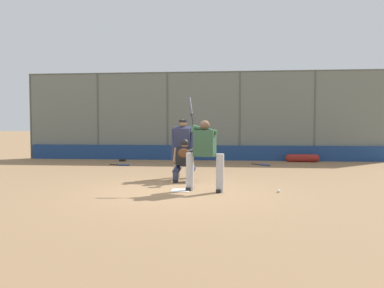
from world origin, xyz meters
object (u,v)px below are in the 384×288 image
Objects in this scene: spare_bat_near_backstop at (263,165)px; equipment_bag_dugout_side at (302,158)px; batter_at_plate at (204,153)px; catcher_behind_plate at (184,160)px; baseball_loose at (279,191)px; umpire_home at (183,147)px; spare_bat_by_padding at (122,165)px; fielding_glove_on_dirt at (122,160)px.

equipment_bag_dugout_side reaches higher than spare_bat_near_backstop.
batter_at_plate is 3.29× the size of spare_bat_near_backstop.
catcher_behind_plate is 2.80m from baseball_loose.
umpire_home is (0.76, -2.11, 0.01)m from batter_at_plate.
spare_bat_by_padding is 7.30m from baseball_loose.
spare_bat_near_backstop is (-2.62, -3.59, -0.88)m from umpire_home.
batter_at_plate is 1.91m from baseball_loose.
spare_bat_near_backstop is at bearing 11.74° from spare_bat_by_padding.
baseball_loose is at bearing 146.17° from umpire_home.
spare_bat_near_backstop is 9.12× the size of baseball_loose.
spare_bat_by_padding is at bearing -135.44° from spare_bat_near_backstop.
batter_at_plate is 7.33× the size of fielding_glove_on_dirt.
umpire_home is at bearing 123.89° from fielding_glove_on_dirt.
umpire_home is 6.82m from equipment_bag_dugout_side.
catcher_behind_plate reaches higher than fielding_glove_on_dirt.
spare_bat_by_padding is at bearing -49.08° from catcher_behind_plate.
batter_at_plate reaches higher than equipment_bag_dugout_side.
equipment_bag_dugout_side is (-7.57, -0.43, 0.11)m from fielding_glove_on_dirt.
batter_at_plate is at bearing -0.30° from baseball_loose.
spare_bat_by_padding is 2.65× the size of fielding_glove_on_dirt.
equipment_bag_dugout_side is at bearing 80.81° from spare_bat_near_backstop.
batter_at_plate is 1.58× the size of equipment_bag_dugout_side.
baseball_loose is at bearing 153.17° from catcher_behind_plate.
batter_at_plate reaches higher than spare_bat_near_backstop.
umpire_home is at bearing -40.68° from baseball_loose.
baseball_loose is at bearing -39.06° from spare_bat_by_padding.
fielding_glove_on_dirt is at bearing -54.72° from catcher_behind_plate.
umpire_home is 23.02× the size of baseball_loose.
spare_bat_by_padding is 7.40m from equipment_bag_dugout_side.
catcher_behind_plate is at bearing -30.93° from baseball_loose.
catcher_behind_plate is 3.86× the size of fielding_glove_on_dirt.
catcher_behind_plate reaches higher than spare_bat_near_backstop.
equipment_bag_dugout_side is (-1.92, -7.29, 0.13)m from baseball_loose.
equipment_bag_dugout_side is (-4.38, -5.17, -0.75)m from umpire_home.
catcher_behind_plate is 0.78m from umpire_home.
spare_bat_near_backstop is at bearing -91.63° from baseball_loose.
equipment_bag_dugout_side is at bearing 22.66° from spare_bat_by_padding.
spare_bat_by_padding is 1.76m from fielding_glove_on_dirt.
equipment_bag_dugout_side reaches higher than baseball_loose.
spare_bat_by_padding is (3.46, -5.16, -0.87)m from batter_at_plate.
spare_bat_near_backstop is 5.92m from fielding_glove_on_dirt.
umpire_home reaches higher than baseball_loose.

